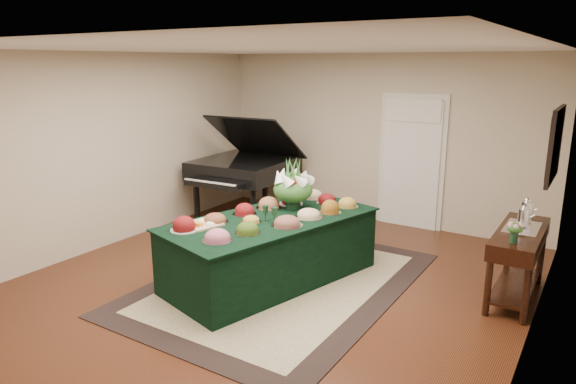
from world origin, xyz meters
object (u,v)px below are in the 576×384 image
Objects in this scene: floral_centerpiece at (293,185)px; mahogany_sideboard at (519,246)px; buffet_table at (271,249)px; grand_piano at (244,167)px.

mahogany_sideboard is (2.57, 0.52, -0.46)m from floral_centerpiece.
grand_piano is at bearing 133.65° from buffet_table.
buffet_table is at bearing -46.35° from grand_piano.
mahogany_sideboard is at bearing -11.36° from grand_piano.
mahogany_sideboard is (4.38, -0.88, -0.25)m from grand_piano.
mahogany_sideboard is (2.56, 1.03, 0.23)m from buffet_table.
floral_centerpiece reaches higher than buffet_table.
buffet_table is at bearing -158.11° from mahogany_sideboard.
buffet_table is 2.68m from grand_piano.
mahogany_sideboard is at bearing 21.89° from buffet_table.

